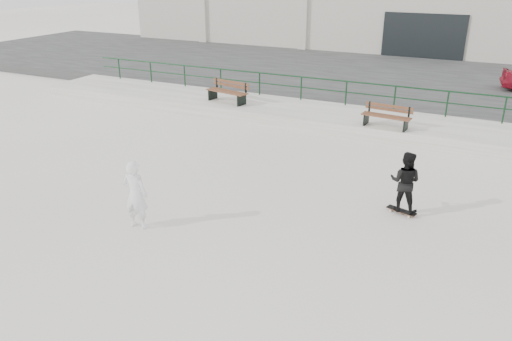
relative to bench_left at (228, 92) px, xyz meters
The scene contains 9 objects.
ground 10.74m from the bench_left, 57.99° to the right, with size 120.00×120.00×0.00m, color beige.
ledge 5.73m from the bench_left, ahead, with size 30.00×3.00×0.50m, color #ADAA9E.
parking_strip 10.60m from the bench_left, 57.57° to the left, with size 60.00×14.00×0.50m, color #323232.
railing 5.94m from the bench_left, 16.93° to the left, with size 28.00×0.06×1.03m.
bench_left is the anchor object (origin of this frame).
bench_right 6.90m from the bench_left, ahead, with size 1.80×0.67×0.81m.
skateboard 10.66m from the bench_left, 36.17° to the right, with size 0.80×0.42×0.09m.
standing_skater 10.62m from the bench_left, 36.17° to the right, with size 0.78×0.61×1.60m, color black.
seated_skater 10.24m from the bench_left, 73.54° to the right, with size 0.64×0.42×1.74m, color white.
Camera 1 is at (4.55, -9.20, 5.98)m, focal length 35.00 mm.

